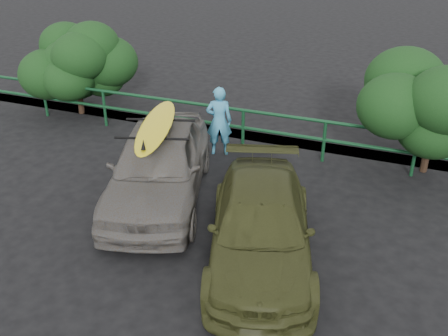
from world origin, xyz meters
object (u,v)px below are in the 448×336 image
at_px(man, 219,121).
at_px(olive_vehicle, 261,227).
at_px(sedan, 159,165).
at_px(surfboard, 156,126).
at_px(guardrail, 206,123).

bearing_deg(man, olive_vehicle, 101.55).
bearing_deg(sedan, man, 64.38).
xyz_separation_m(olive_vehicle, surfboard, (-2.51, 1.13, 1.00)).
distance_m(guardrail, olive_vehicle, 4.89).
bearing_deg(sedan, guardrail, 76.77).
relative_size(sedan, olive_vehicle, 1.07).
relative_size(guardrail, olive_vehicle, 3.37).
relative_size(guardrail, sedan, 3.16).
relative_size(man, surfboard, 0.60).
bearing_deg(guardrail, surfboard, -85.11).
bearing_deg(surfboard, olive_vehicle, -42.34).
xyz_separation_m(sedan, olive_vehicle, (2.51, -1.13, -0.15)).
xyz_separation_m(guardrail, olive_vehicle, (2.76, -4.04, 0.08)).
bearing_deg(surfboard, guardrail, 76.77).
distance_m(sedan, man, 2.44).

